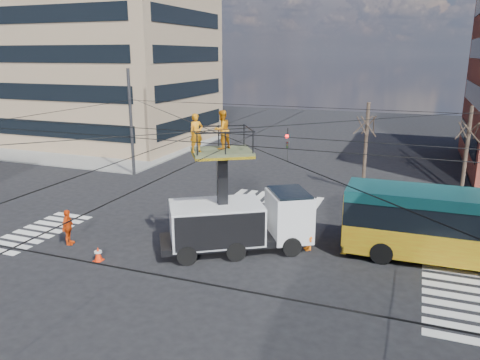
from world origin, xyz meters
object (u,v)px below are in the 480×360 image
worker_ground (68,227)px  traffic_cone (98,254)px  flagger (307,230)px  utility_truck (240,207)px

worker_ground → traffic_cone: bearing=-129.1°
traffic_cone → flagger: flagger is taller
traffic_cone → worker_ground: worker_ground is taller
traffic_cone → worker_ground: 2.78m
utility_truck → flagger: 3.38m
utility_truck → traffic_cone: 6.71m
utility_truck → flagger: bearing=-11.7°
traffic_cone → worker_ground: bearing=157.3°
traffic_cone → flagger: (8.48, 4.53, 0.67)m
utility_truck → flagger: utility_truck is taller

